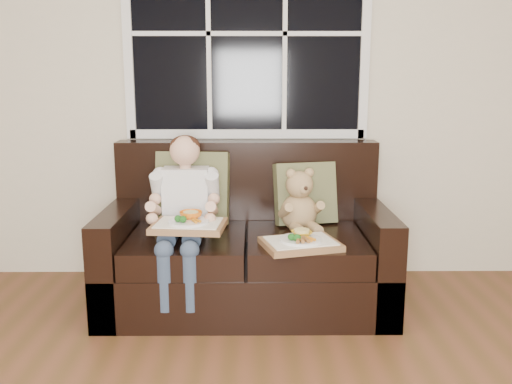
{
  "coord_description": "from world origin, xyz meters",
  "views": [
    {
      "loc": [
        -0.12,
        -1.2,
        1.36
      ],
      "look_at": [
        -0.1,
        1.85,
        0.72
      ],
      "focal_mm": 38.0,
      "sensor_mm": 36.0,
      "label": 1
    }
  ],
  "objects_px": {
    "teddy_bear": "(299,204)",
    "tray_right": "(300,242)",
    "tray_left": "(189,224)",
    "loveseat": "(247,251)",
    "child": "(184,202)"
  },
  "relations": [
    {
      "from": "teddy_bear",
      "to": "tray_right",
      "type": "height_order",
      "value": "teddy_bear"
    },
    {
      "from": "tray_left",
      "to": "tray_right",
      "type": "xyz_separation_m",
      "value": [
        0.62,
        -0.04,
        -0.1
      ]
    },
    {
      "from": "loveseat",
      "to": "tray_right",
      "type": "distance_m",
      "value": 0.5
    },
    {
      "from": "child",
      "to": "tray_right",
      "type": "distance_m",
      "value": 0.73
    },
    {
      "from": "loveseat",
      "to": "teddy_bear",
      "type": "relative_size",
      "value": 4.31
    },
    {
      "from": "loveseat",
      "to": "tray_left",
      "type": "xyz_separation_m",
      "value": [
        -0.32,
        -0.32,
        0.27
      ]
    },
    {
      "from": "child",
      "to": "tray_left",
      "type": "relative_size",
      "value": 2.13
    },
    {
      "from": "loveseat",
      "to": "tray_left",
      "type": "distance_m",
      "value": 0.52
    },
    {
      "from": "child",
      "to": "teddy_bear",
      "type": "xyz_separation_m",
      "value": [
        0.69,
        0.13,
        -0.04
      ]
    },
    {
      "from": "tray_right",
      "to": "child",
      "type": "bearing_deg",
      "value": 144.44
    },
    {
      "from": "teddy_bear",
      "to": "tray_right",
      "type": "relative_size",
      "value": 0.83
    },
    {
      "from": "loveseat",
      "to": "tray_right",
      "type": "relative_size",
      "value": 3.6
    },
    {
      "from": "loveseat",
      "to": "tray_right",
      "type": "bearing_deg",
      "value": -50.29
    },
    {
      "from": "loveseat",
      "to": "tray_left",
      "type": "bearing_deg",
      "value": -134.39
    },
    {
      "from": "tray_right",
      "to": "loveseat",
      "type": "bearing_deg",
      "value": 114.03
    }
  ]
}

